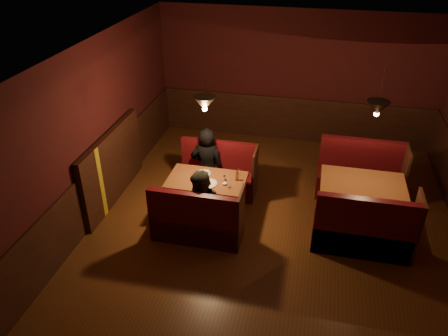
% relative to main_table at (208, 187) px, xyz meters
% --- Properties ---
extents(room, '(6.02, 7.02, 2.92)m').
position_rel_main_table_xyz_m(room, '(0.88, -0.23, 0.52)').
color(room, brown).
rests_on(room, ground).
extents(main_table, '(1.30, 0.79, 0.91)m').
position_rel_main_table_xyz_m(main_table, '(0.00, 0.00, 0.00)').
color(main_table, brown).
rests_on(main_table, ground).
extents(main_bench_far, '(1.43, 0.51, 0.97)m').
position_rel_main_table_xyz_m(main_bench_far, '(0.01, 0.74, -0.23)').
color(main_bench_far, '#360B10').
rests_on(main_bench_far, ground).
extents(main_bench_near, '(1.43, 0.51, 0.97)m').
position_rel_main_table_xyz_m(main_bench_near, '(0.01, -0.74, -0.23)').
color(main_bench_near, '#360B10').
rests_on(main_bench_near, ground).
extents(second_table, '(1.35, 0.86, 0.76)m').
position_rel_main_table_xyz_m(second_table, '(2.52, 0.37, 0.03)').
color(second_table, brown).
rests_on(second_table, ground).
extents(second_bench_far, '(1.49, 0.56, 1.07)m').
position_rel_main_table_xyz_m(second_bench_far, '(2.55, 1.18, -0.20)').
color(second_bench_far, '#360B10').
rests_on(second_bench_far, ground).
extents(second_bench_near, '(1.49, 0.56, 1.07)m').
position_rel_main_table_xyz_m(second_bench_near, '(2.55, -0.43, -0.20)').
color(second_bench_near, '#360B10').
rests_on(second_bench_near, ground).
extents(diner_a, '(0.63, 0.45, 1.64)m').
position_rel_main_table_xyz_m(diner_a, '(-0.19, 0.69, 0.29)').
color(diner_a, black).
rests_on(diner_a, ground).
extents(diner_b, '(0.77, 0.61, 1.52)m').
position_rel_main_table_xyz_m(diner_b, '(0.09, -0.60, 0.23)').
color(diner_b, black).
rests_on(diner_b, ground).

